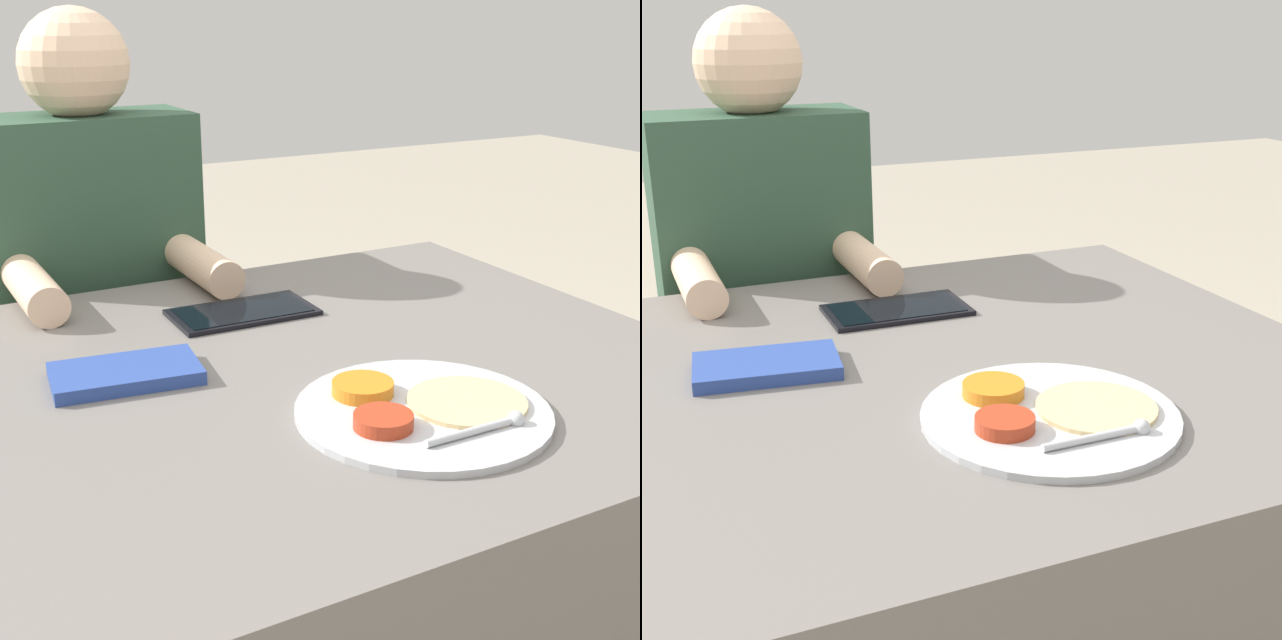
% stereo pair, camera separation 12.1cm
% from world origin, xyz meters
% --- Properties ---
extents(dining_table, '(1.29, 1.00, 0.78)m').
position_xyz_m(dining_table, '(0.00, 0.00, 0.39)').
color(dining_table, slate).
rests_on(dining_table, ground_plane).
extents(thali_tray, '(0.33, 0.33, 0.03)m').
position_xyz_m(thali_tray, '(0.12, -0.22, 0.79)').
color(thali_tray, '#B7BABF').
rests_on(thali_tray, dining_table).
extents(red_notebook, '(0.22, 0.14, 0.02)m').
position_xyz_m(red_notebook, '(-0.18, 0.07, 0.79)').
color(red_notebook, silver).
rests_on(red_notebook, dining_table).
extents(tablet_device, '(0.24, 0.14, 0.01)m').
position_xyz_m(tablet_device, '(0.08, 0.25, 0.78)').
color(tablet_device, black).
rests_on(tablet_device, dining_table).
extents(person_diner, '(0.41, 0.44, 1.28)m').
position_xyz_m(person_diner, '(-0.06, 0.66, 0.60)').
color(person_diner, black).
rests_on(person_diner, ground_plane).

